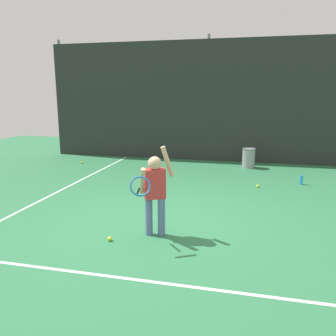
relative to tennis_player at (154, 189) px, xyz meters
The scene contains 12 objects.
ground_plane 0.93m from the tennis_player, 91.96° to the left, with size 20.00×20.00×0.00m, color #2D7247.
court_line_baseline 1.47m from the tennis_player, 90.88° to the right, with size 9.00×0.05×0.00m, color white.
court_line_sideline 3.20m from the tennis_player, 149.68° to the left, with size 0.05×9.00×0.00m, color white.
back_fence_windscreen 6.27m from the tennis_player, 90.18° to the left, with size 10.34×0.08×3.70m, color #282D2B.
fence_post_0 8.10m from the tennis_player, 128.96° to the left, with size 0.09×0.09×3.85m, color slate.
fence_post_1 6.35m from the tennis_player, 90.18° to the left, with size 0.09×0.09×3.85m, color slate.
tennis_player is the anchor object (origin of this frame).
ball_hopper 5.48m from the tennis_player, 76.00° to the left, with size 0.38×0.38×0.56m.
water_bottle 4.50m from the tennis_player, 55.10° to the left, with size 0.07×0.07×0.22m, color #268CD8.
tennis_ball_0 3.58m from the tennis_player, 63.69° to the left, with size 0.07×0.07×0.07m, color #CCE033.
tennis_ball_2 6.02m from the tennis_player, 127.49° to the left, with size 0.07×0.07×0.07m, color #CCE033.
tennis_ball_3 0.97m from the tennis_player, 148.68° to the right, with size 0.07×0.07×0.07m, color #CCE033.
Camera 1 is at (1.34, -5.25, 2.09)m, focal length 36.79 mm.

